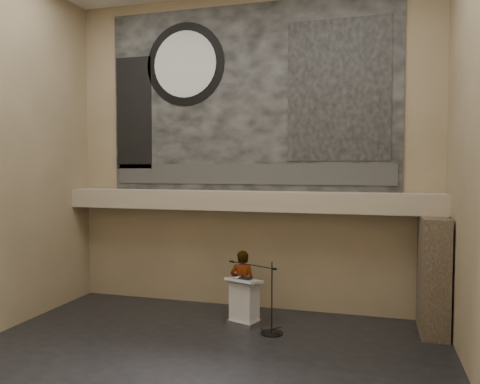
% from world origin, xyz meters
% --- Properties ---
extents(floor, '(10.00, 10.00, 0.00)m').
position_xyz_m(floor, '(0.00, 0.00, 0.00)').
color(floor, black).
rests_on(floor, ground).
extents(wall_back, '(10.00, 0.02, 8.50)m').
position_xyz_m(wall_back, '(0.00, 4.00, 4.25)').
color(wall_back, '#807051').
rests_on(wall_back, floor).
extents(wall_front, '(10.00, 0.02, 8.50)m').
position_xyz_m(wall_front, '(0.00, -4.00, 4.25)').
color(wall_front, '#807051').
rests_on(wall_front, floor).
extents(soffit, '(10.00, 0.80, 0.50)m').
position_xyz_m(soffit, '(0.00, 3.60, 2.95)').
color(soffit, gray).
rests_on(soffit, wall_back).
extents(sprinkler_left, '(0.04, 0.04, 0.06)m').
position_xyz_m(sprinkler_left, '(-1.60, 3.55, 2.67)').
color(sprinkler_left, '#B2893D').
rests_on(sprinkler_left, soffit).
extents(sprinkler_right, '(0.04, 0.04, 0.06)m').
position_xyz_m(sprinkler_right, '(1.90, 3.55, 2.67)').
color(sprinkler_right, '#B2893D').
rests_on(sprinkler_right, soffit).
extents(banner, '(8.00, 0.05, 5.00)m').
position_xyz_m(banner, '(0.00, 3.97, 5.70)').
color(banner, black).
rests_on(banner, wall_back).
extents(banner_text_strip, '(7.76, 0.02, 0.55)m').
position_xyz_m(banner_text_strip, '(0.00, 3.93, 3.65)').
color(banner_text_strip, '#2D2D2D').
rests_on(banner_text_strip, banner).
extents(banner_clock_rim, '(2.30, 0.02, 2.30)m').
position_xyz_m(banner_clock_rim, '(-1.80, 3.93, 6.70)').
color(banner_clock_rim, black).
rests_on(banner_clock_rim, banner).
extents(banner_clock_face, '(1.84, 0.02, 1.84)m').
position_xyz_m(banner_clock_face, '(-1.80, 3.91, 6.70)').
color(banner_clock_face, silver).
rests_on(banner_clock_face, banner).
extents(banner_building_print, '(2.60, 0.02, 3.60)m').
position_xyz_m(banner_building_print, '(2.40, 3.93, 5.80)').
color(banner_building_print, black).
rests_on(banner_building_print, banner).
extents(banner_brick_print, '(1.10, 0.02, 3.20)m').
position_xyz_m(banner_brick_print, '(-3.40, 3.93, 5.40)').
color(banner_brick_print, black).
rests_on(banner_brick_print, banner).
extents(stone_pier, '(0.60, 1.40, 2.70)m').
position_xyz_m(stone_pier, '(4.65, 3.15, 1.35)').
color(stone_pier, '#3D3126').
rests_on(stone_pier, floor).
extents(lectern, '(0.95, 0.81, 1.14)m').
position_xyz_m(lectern, '(0.28, 2.60, 0.55)').
color(lectern, silver).
rests_on(lectern, floor).
extents(binder, '(0.33, 0.28, 0.04)m').
position_xyz_m(binder, '(0.30, 2.58, 1.12)').
color(binder, black).
rests_on(binder, lectern).
extents(papers, '(0.31, 0.35, 0.00)m').
position_xyz_m(papers, '(0.12, 2.61, 1.10)').
color(papers, white).
rests_on(papers, lectern).
extents(speaker_person, '(0.66, 0.45, 1.74)m').
position_xyz_m(speaker_person, '(0.14, 2.94, 0.87)').
color(speaker_person, white).
rests_on(speaker_person, floor).
extents(mic_stand, '(1.44, 0.80, 1.67)m').
position_xyz_m(mic_stand, '(1.04, 2.09, 0.26)').
color(mic_stand, black).
rests_on(mic_stand, floor).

